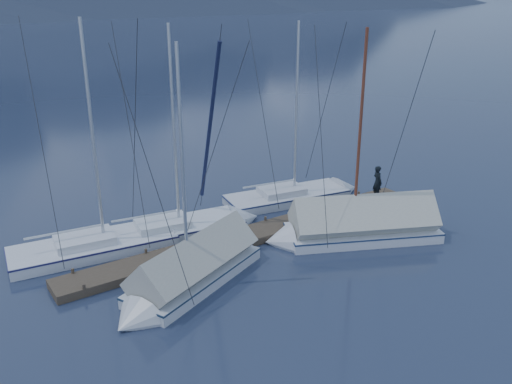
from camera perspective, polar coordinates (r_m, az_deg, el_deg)
ground at (r=23.13m, az=2.78°, el=-6.57°), size 1000.00×1000.00×0.00m
dock at (r=24.54m, az=0.00°, el=-4.57°), size 18.00×1.50×0.54m
mooring_posts at (r=24.19m, az=-0.99°, el=-4.33°), size 15.12×1.52×0.35m
sailboat_open_left at (r=24.37m, az=-14.35°, el=-5.27°), size 8.19×3.50×10.55m
sailboat_open_mid at (r=25.31m, az=-6.90°, el=-3.74°), size 7.95×3.52×10.21m
sailboat_open_right at (r=29.10m, az=4.95°, el=-0.33°), size 7.84×3.55×10.04m
sailboat_covered_near at (r=24.61m, az=9.84°, el=-3.80°), size 8.10×5.38×10.17m
sailboat_covered_far at (r=20.64m, az=-7.42°, el=-8.82°), size 7.29×4.75×9.88m
person at (r=28.62m, az=12.66°, el=1.04°), size 0.53×0.70×1.72m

